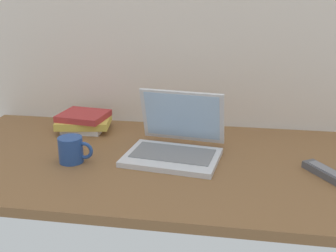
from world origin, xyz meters
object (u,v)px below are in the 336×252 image
object	(u,v)px
coffee_mug	(72,149)
remote_control_near	(325,172)
laptop	(175,143)
book_stack	(84,121)

from	to	relation	value
coffee_mug	remote_control_near	bearing A→B (deg)	1.67
remote_control_near	laptop	bearing A→B (deg)	169.61
coffee_mug	remote_control_near	world-z (taller)	coffee_mug
laptop	coffee_mug	xyz separation A→B (m)	(-0.33, -0.11, -0.00)
remote_control_near	book_stack	size ratio (longest dim) A/B	0.70
book_stack	coffee_mug	bearing A→B (deg)	-76.95
coffee_mug	remote_control_near	distance (m)	0.81
remote_control_near	book_stack	world-z (taller)	book_stack
coffee_mug	book_stack	bearing A→B (deg)	103.05
laptop	remote_control_near	distance (m)	0.49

